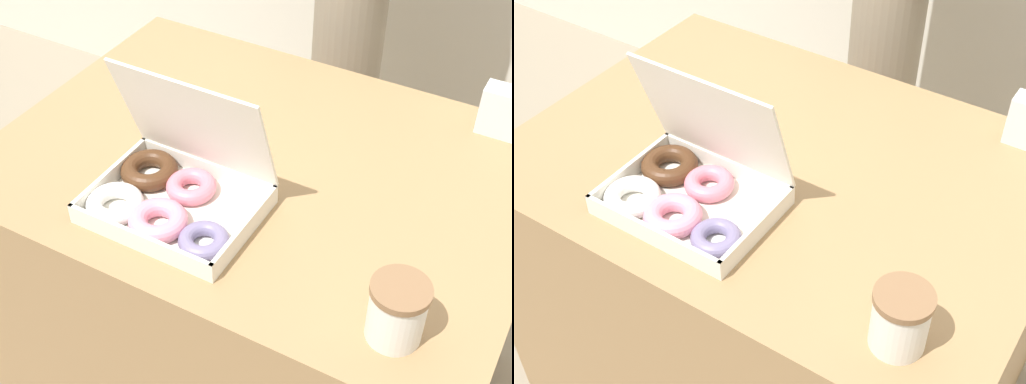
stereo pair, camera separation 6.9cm
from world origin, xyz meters
TOP-DOWN VIEW (x-y plane):
  - ground_plane at (0.00, 0.00)m, footprint 14.00×14.00m
  - table at (0.00, 0.00)m, footprint 1.09×0.80m
  - donut_box at (-0.09, -0.21)m, footprint 0.32×0.25m
  - coffee_cup at (0.39, -0.28)m, footprint 0.09×0.09m
  - napkin_holder at (0.41, 0.33)m, footprint 0.13×0.05m

SIDE VIEW (x-z plane):
  - ground_plane at x=0.00m, z-range 0.00..0.00m
  - table at x=0.00m, z-range 0.00..0.77m
  - donut_box at x=-0.09m, z-range 0.67..0.94m
  - napkin_holder at x=0.41m, z-range 0.77..0.87m
  - coffee_cup at x=0.39m, z-range 0.77..0.88m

